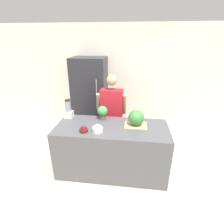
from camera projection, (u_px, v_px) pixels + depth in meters
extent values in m
plane|color=beige|center=(109.00, 185.00, 2.91)|extent=(14.00, 14.00, 0.00)
cube|color=silver|center=(120.00, 80.00, 4.36)|extent=(8.00, 0.06, 2.60)
cube|color=#4C4C51|center=(112.00, 149.00, 3.11)|extent=(1.90, 0.82, 0.89)
cube|color=#232328|center=(90.00, 97.00, 4.24)|extent=(0.77, 0.65, 1.88)
cylinder|color=gray|center=(97.00, 94.00, 3.83)|extent=(0.02, 0.02, 0.66)
cube|color=#4C608C|center=(112.00, 132.00, 3.79)|extent=(0.34, 0.18, 0.78)
cube|color=#B21E28|center=(112.00, 103.00, 3.54)|extent=(0.45, 0.22, 0.55)
sphere|color=tan|center=(112.00, 80.00, 3.36)|extent=(0.21, 0.21, 0.21)
cylinder|color=tan|center=(99.00, 103.00, 3.53)|extent=(0.07, 0.23, 0.47)
cylinder|color=tan|center=(125.00, 104.00, 3.47)|extent=(0.07, 0.23, 0.47)
cube|color=tan|center=(136.00, 125.00, 2.96)|extent=(0.38, 0.29, 0.01)
sphere|color=#3D7F3D|center=(136.00, 118.00, 2.91)|extent=(0.27, 0.27, 0.27)
cylinder|color=#511E19|center=(84.00, 130.00, 2.76)|extent=(0.13, 0.13, 0.06)
sphere|color=maroon|center=(84.00, 129.00, 2.75)|extent=(0.09, 0.09, 0.09)
cylinder|color=white|center=(98.00, 130.00, 2.77)|extent=(0.17, 0.17, 0.07)
sphere|color=white|center=(98.00, 128.00, 2.75)|extent=(0.11, 0.11, 0.11)
cube|color=silver|center=(69.00, 114.00, 3.26)|extent=(0.15, 0.15, 0.12)
cylinder|color=gray|center=(68.00, 106.00, 3.20)|extent=(0.10, 0.10, 0.21)
cylinder|color=black|center=(67.00, 100.00, 3.15)|extent=(0.10, 0.10, 0.02)
cylinder|color=#514C47|center=(103.00, 117.00, 3.19)|extent=(0.11, 0.11, 0.09)
sphere|color=#478E4C|center=(102.00, 111.00, 3.14)|extent=(0.18, 0.18, 0.18)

